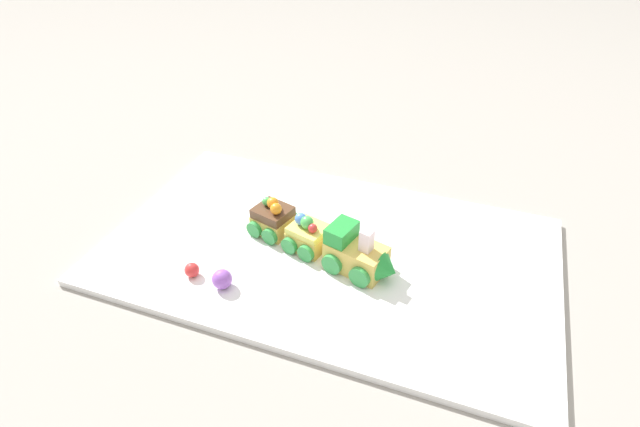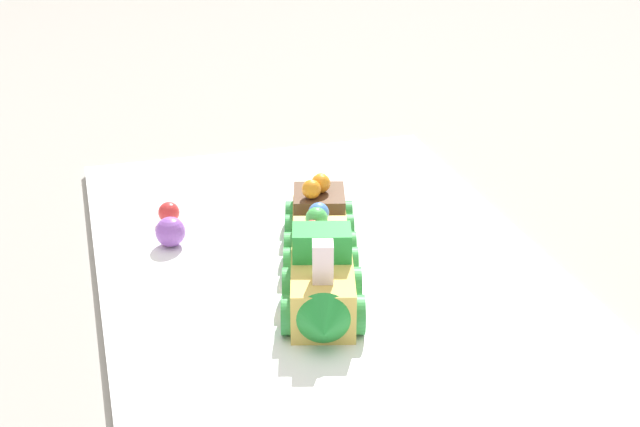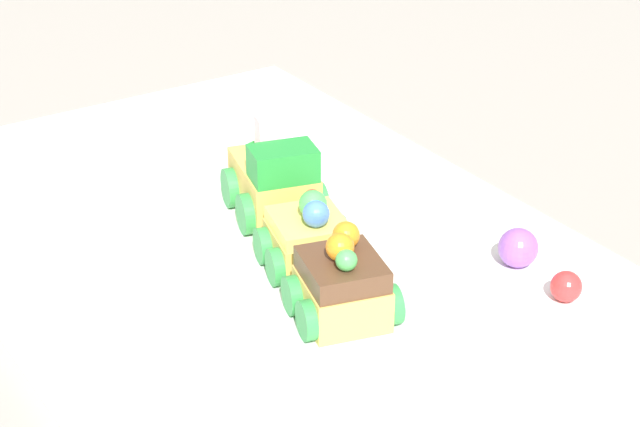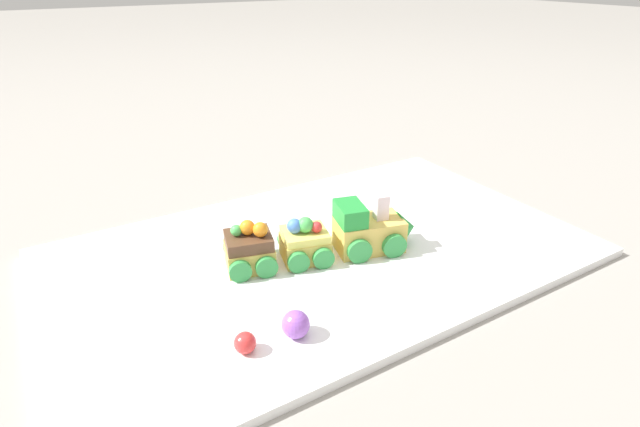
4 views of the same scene
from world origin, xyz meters
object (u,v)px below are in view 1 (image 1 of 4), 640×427
(gumball_purple, at_px, (222,279))
(gumball_red, at_px, (192,270))
(cake_car_lemon, at_px, (308,235))
(cake_car_chocolate, at_px, (273,219))
(cake_train_locomotive, at_px, (360,256))

(gumball_purple, relative_size, gumball_red, 1.33)
(cake_car_lemon, distance_m, cake_car_chocolate, 0.07)
(cake_train_locomotive, relative_size, gumball_purple, 4.03)
(cake_car_chocolate, height_order, gumball_purple, cake_car_chocolate)
(cake_car_chocolate, distance_m, gumball_red, 0.16)
(cake_train_locomotive, height_order, gumball_red, cake_train_locomotive)
(cake_train_locomotive, bearing_deg, cake_car_lemon, -179.76)
(gumball_red, bearing_deg, cake_train_locomotive, 23.53)
(cake_car_lemon, bearing_deg, gumball_red, -123.35)
(cake_car_chocolate, xyz_separation_m, gumball_purple, (-0.01, -0.15, -0.01))
(cake_car_lemon, distance_m, gumball_purple, 0.16)
(gumball_purple, bearing_deg, gumball_red, 174.85)
(cake_car_chocolate, relative_size, gumball_purple, 2.74)
(cake_car_chocolate, relative_size, gumball_red, 3.65)
(cake_car_lemon, relative_size, gumball_red, 3.65)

